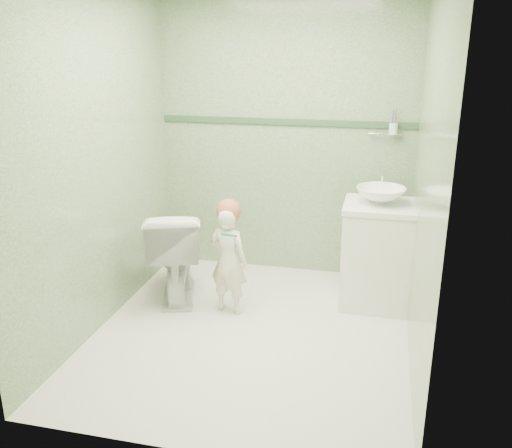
# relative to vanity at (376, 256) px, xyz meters

# --- Properties ---
(ground) EXTENTS (2.50, 2.50, 0.00)m
(ground) POSITION_rel_vanity_xyz_m (-0.84, -0.70, -0.40)
(ground) COLOR white
(ground) RESTS_ON ground
(room_shell) EXTENTS (2.50, 2.54, 2.40)m
(room_shell) POSITION_rel_vanity_xyz_m (-0.84, -0.70, 0.80)
(room_shell) COLOR gray
(room_shell) RESTS_ON ground
(trim_stripe) EXTENTS (2.20, 0.02, 0.05)m
(trim_stripe) POSITION_rel_vanity_xyz_m (-0.84, 0.54, 0.95)
(trim_stripe) COLOR #2F5135
(trim_stripe) RESTS_ON room_shell
(vanity) EXTENTS (0.52, 0.50, 0.80)m
(vanity) POSITION_rel_vanity_xyz_m (0.00, 0.00, 0.00)
(vanity) COLOR white
(vanity) RESTS_ON ground
(counter) EXTENTS (0.54, 0.52, 0.04)m
(counter) POSITION_rel_vanity_xyz_m (0.00, 0.00, 0.41)
(counter) COLOR white
(counter) RESTS_ON vanity
(basin) EXTENTS (0.37, 0.37, 0.13)m
(basin) POSITION_rel_vanity_xyz_m (0.00, 0.00, 0.49)
(basin) COLOR white
(basin) RESTS_ON counter
(faucet) EXTENTS (0.03, 0.13, 0.18)m
(faucet) POSITION_rel_vanity_xyz_m (0.00, 0.19, 0.57)
(faucet) COLOR silver
(faucet) RESTS_ON counter
(cup_holder) EXTENTS (0.26, 0.07, 0.21)m
(cup_holder) POSITION_rel_vanity_xyz_m (0.05, 0.48, 0.93)
(cup_holder) COLOR silver
(cup_holder) RESTS_ON room_shell
(toilet) EXTENTS (0.63, 0.84, 0.76)m
(toilet) POSITION_rel_vanity_xyz_m (-1.58, -0.24, -0.02)
(toilet) COLOR white
(toilet) RESTS_ON ground
(toddler) EXTENTS (0.34, 0.26, 0.84)m
(toddler) POSITION_rel_vanity_xyz_m (-1.09, -0.40, 0.02)
(toddler) COLOR silver
(toddler) RESTS_ON ground
(hair_cap) EXTENTS (0.19, 0.19, 0.19)m
(hair_cap) POSITION_rel_vanity_xyz_m (-1.09, -0.37, 0.40)
(hair_cap) COLOR #A0583D
(hair_cap) RESTS_ON toddler
(teal_toothbrush) EXTENTS (0.11, 0.14, 0.08)m
(teal_toothbrush) POSITION_rel_vanity_xyz_m (-1.04, -0.54, 0.28)
(teal_toothbrush) COLOR #10866F
(teal_toothbrush) RESTS_ON toddler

